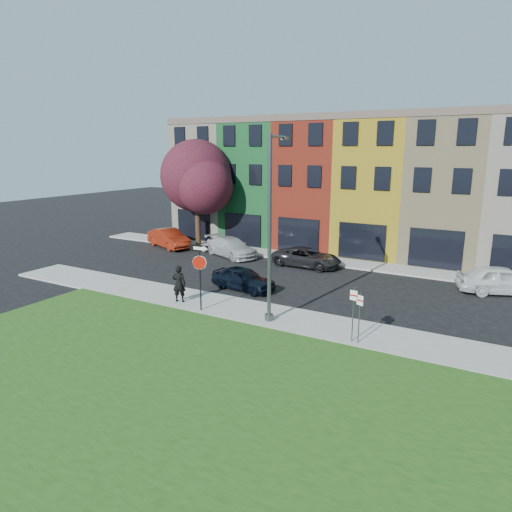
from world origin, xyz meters
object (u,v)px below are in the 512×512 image
Objects in this scene: stop_sign at (200,264)px; sedan_near at (243,278)px; street_lamp at (271,230)px; man at (179,284)px.

stop_sign reaches higher than sedan_near.
stop_sign is 0.39× the size of street_lamp.
man is at bearing 161.33° from stop_sign.
street_lamp is (3.70, -3.63, 3.72)m from sedan_near.
street_lamp reaches higher than man.
stop_sign is 2.26m from man.
stop_sign is 4.12m from street_lamp.
man is 0.48× the size of sedan_near.
stop_sign is 0.81× the size of sedan_near.
street_lamp reaches higher than stop_sign.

